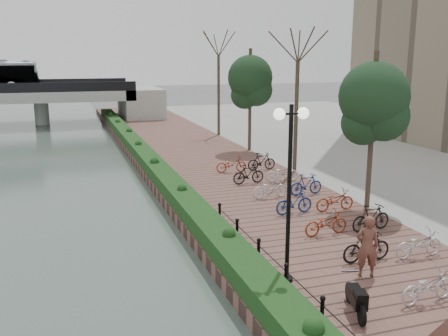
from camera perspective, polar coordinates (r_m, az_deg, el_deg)
name	(u,v)px	position (r m, az deg, el deg)	size (l,w,h in m)	color
promenade	(218,175)	(28.02, -0.70, -0.83)	(8.00, 75.00, 0.50)	brown
hedge	(150,161)	(29.51, -8.48, 0.82)	(1.10, 56.00, 0.60)	#143613
chain_fence	(303,294)	(13.28, 8.99, -14.05)	(0.10, 14.10, 0.70)	black
lamppost	(290,157)	(13.61, 7.56, 1.26)	(1.02, 0.32, 5.04)	black
motorcycle	(356,297)	(13.21, 14.81, -14.04)	(0.44, 1.42, 0.89)	black
pedestrian	(367,246)	(15.15, 16.05, -8.59)	(0.67, 0.44, 1.84)	brown
bicycle_parking	(314,201)	(20.85, 10.26, -3.73)	(2.40, 17.32, 1.00)	silver
street_trees	(327,122)	(24.62, 11.67, 5.17)	(3.20, 37.12, 6.80)	#33271E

